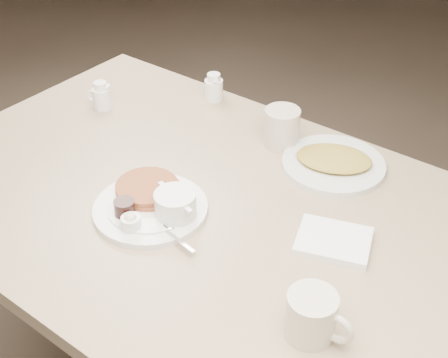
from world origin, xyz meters
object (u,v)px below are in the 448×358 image
Objects in this scene: coffee_mug_far at (281,127)px; hash_plate at (334,162)px; coffee_mug_near at (313,316)px; creamer_right at (214,88)px; main_plate at (154,203)px; creamer_left at (101,96)px; diner_table at (219,264)px.

coffee_mug_far is 0.42× the size of hash_plate.
creamer_right is at bearing 139.33° from coffee_mug_near.
creamer_left is at bearing 149.66° from main_plate.
main_plate is 0.45m from hash_plate.
coffee_mug_far is 0.52m from creamer_left.
coffee_mug_near reaches higher than creamer_left.
hash_plate is at bearing -11.85° from creamer_right.
main_plate is at bearing -99.75° from coffee_mug_far.
main_plate is at bearing -120.37° from hash_plate.
diner_table is at bearing -83.09° from coffee_mug_far.
hash_plate is (0.12, 0.30, 0.18)m from diner_table.
coffee_mug_near is 0.39× the size of hash_plate.
coffee_mug_near is at bearing -65.23° from hash_plate.
hash_plate is at bearing 59.63° from main_plate.
coffee_mug_near is 0.92× the size of coffee_mug_far.
coffee_mug_near is 1.59× the size of creamer_right.
creamer_right reaches higher than diner_table.
creamer_right reaches higher than main_plate.
coffee_mug_far is 1.73× the size of creamer_right.
hash_plate is (0.23, 0.39, -0.01)m from main_plate.
coffee_mug_far is 0.16m from hash_plate.
coffee_mug_far reaches higher than creamer_left.
diner_table is at bearing -50.74° from creamer_right.
coffee_mug_far reaches higher than creamer_right.
coffee_mug_far is (-0.04, 0.31, 0.22)m from diner_table.
diner_table is 0.37m from hash_plate.
coffee_mug_near is 0.53m from hash_plate.
main_plate is 2.60× the size of coffee_mug_near.
hash_plate is at bearing 11.83° from creamer_left.
creamer_left is 1.00× the size of creamer_right.
coffee_mug_far is at bearing 128.08° from coffee_mug_near.
creamer_left is at bearing -168.17° from hash_plate.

